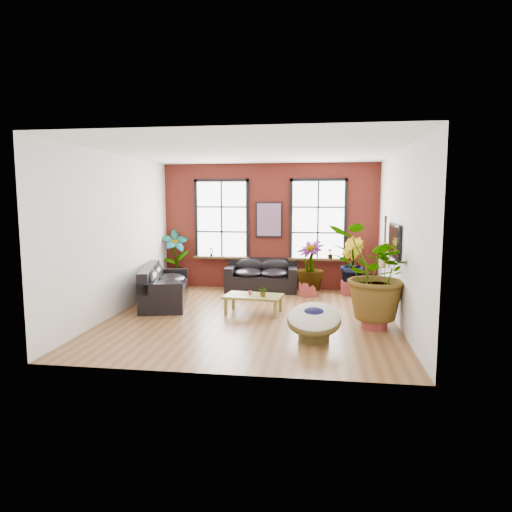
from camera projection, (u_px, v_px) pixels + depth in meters
The scene contains 19 objects.
room at pixel (253, 236), 9.71m from camera, with size 6.04×6.54×3.54m.
sofa_back at pixel (262, 276), 12.60m from camera, with size 1.98×1.02×0.89m.
sofa_left at pixel (163, 287), 10.98m from camera, with size 1.50×2.50×0.92m.
coffee_table at pixel (253, 297), 10.11m from camera, with size 1.33×0.86×0.48m.
papasan_chair at pixel (314, 320), 8.10m from camera, with size 1.02×1.03×0.72m.
poster at pixel (269, 220), 12.67m from camera, with size 0.74×0.06×0.98m.
tv_wall_unit at pixel (391, 245), 9.77m from camera, with size 0.13×1.86×1.20m.
media_box at pixel (363, 286), 11.84m from camera, with size 0.72×0.62×0.56m.
pot_back_left at pixel (176, 281), 13.01m from camera, with size 0.69×0.69×0.40m.
pot_back_right at pixel (350, 288), 12.09m from camera, with size 0.54×0.54×0.37m.
pot_right_wall at pixel (374, 319), 8.92m from camera, with size 0.56×0.56×0.38m.
pot_mid at pixel (309, 289), 11.94m from camera, with size 0.67×0.67×0.37m.
floor_plant_back_left at pixel (175, 256), 12.96m from camera, with size 0.79×0.54×1.51m, color #174512.
floor_plant_back_right at pixel (351, 263), 12.05m from camera, with size 0.76×0.61×1.37m, color #174512.
floor_plant_right_wall at pixel (374, 273), 8.81m from camera, with size 1.68×1.45×1.86m, color #174512.
floor_plant_mid at pixel (310, 266), 11.90m from camera, with size 0.73×0.73×1.30m, color #174512.
table_plant at pixel (263, 292), 9.92m from camera, with size 0.20×0.18×0.23m, color #174512.
sill_plant_left at pixel (211, 252), 12.96m from camera, with size 0.14×0.10×0.27m, color #174512.
sill_plant_right at pixel (330, 254), 12.49m from camera, with size 0.15×0.15×0.27m, color #174512.
Camera 1 is at (1.42, -9.44, 2.51)m, focal length 32.00 mm.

